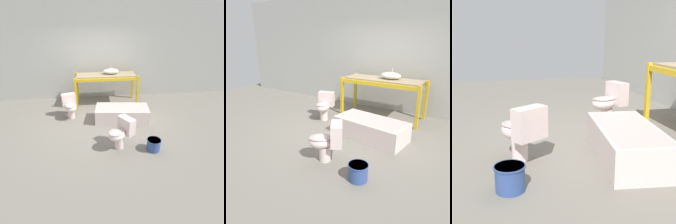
% 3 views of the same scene
% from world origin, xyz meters
% --- Properties ---
extents(ground_plane, '(12.00, 12.00, 0.00)m').
position_xyz_m(ground_plane, '(0.00, 0.00, 0.00)').
color(ground_plane, slate).
extents(warehouse_wall_rear, '(10.80, 0.08, 3.20)m').
position_xyz_m(warehouse_wall_rear, '(0.00, 1.96, 1.60)').
color(warehouse_wall_rear, '#ADADA8').
rests_on(warehouse_wall_rear, ground_plane).
extents(shelving_rack, '(2.07, 0.82, 1.01)m').
position_xyz_m(shelving_rack, '(0.30, 1.28, 0.87)').
color(shelving_rack, gold).
rests_on(shelving_rack, ground_plane).
extents(sink_basin, '(0.52, 0.35, 0.25)m').
position_xyz_m(sink_basin, '(0.47, 1.32, 1.10)').
color(sink_basin, silver).
rests_on(sink_basin, shelving_rack).
extents(bathtub_main, '(1.54, 0.88, 0.40)m').
position_xyz_m(bathtub_main, '(0.62, -0.06, 0.23)').
color(bathtub_main, silver).
rests_on(bathtub_main, ground_plane).
extents(toilet_near, '(0.67, 0.60, 0.68)m').
position_xyz_m(toilet_near, '(0.38, -1.29, 0.38)').
color(toilet_near, silver).
rests_on(toilet_near, ground_plane).
extents(toilet_far, '(0.49, 0.64, 0.68)m').
position_xyz_m(toilet_far, '(-0.84, 0.29, 0.38)').
color(toilet_far, silver).
rests_on(toilet_far, ground_plane).
extents(bucket_white, '(0.31, 0.31, 0.26)m').
position_xyz_m(bucket_white, '(1.07, -1.48, 0.14)').
color(bucket_white, '#334C8C').
rests_on(bucket_white, ground_plane).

